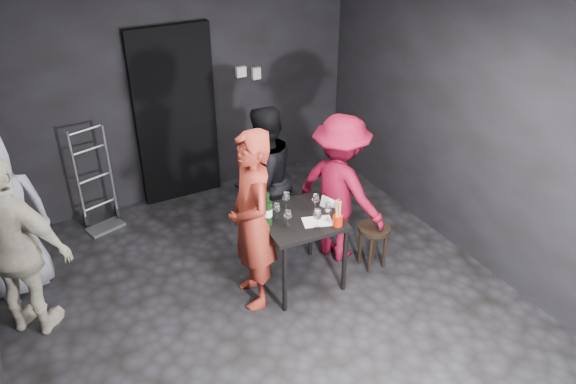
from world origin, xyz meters
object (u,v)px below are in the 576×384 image
bystander_cream (14,240)px  bystander_grey (2,210)px  stool (374,235)px  server_red (251,209)px  hand_truck (101,209)px  wine_bottle (268,212)px  tasting_table (299,226)px  man_maroon (340,186)px  woman_black (264,176)px  breadstick_cup (338,213)px

bystander_cream → bystander_grey: size_ratio=1.07×
stool → server_red: server_red is taller
hand_truck → server_red: 2.32m
stool → bystander_cream: size_ratio=0.25×
server_red → bystander_cream: size_ratio=1.05×
wine_bottle → stool: bearing=-8.2°
bystander_grey → bystander_cream: bearing=84.8°
tasting_table → stool: (0.79, -0.13, -0.28)m
hand_truck → bystander_cream: 1.80m
man_maroon → bystander_grey: (-3.00, 0.98, 0.06)m
bystander_grey → wine_bottle: bearing=141.2°
tasting_table → bystander_cream: size_ratio=0.40×
stool → tasting_table: bearing=170.3°
wine_bottle → man_maroon: bearing=11.7°
tasting_table → stool: tasting_table is taller
bystander_cream → server_red: bearing=-157.6°
woman_black → bystander_grey: 2.46m
woman_black → bystander_cream: (-2.37, -0.24, 0.13)m
bystander_grey → server_red: bearing=138.0°
server_red → wine_bottle: (0.18, 0.04, -0.11)m
server_red → wine_bottle: server_red is taller
man_maroon → breadstick_cup: bearing=124.5°
hand_truck → wine_bottle: (1.18, -1.90, 0.66)m
tasting_table → bystander_grey: bystander_grey is taller
man_maroon → hand_truck: bearing=29.5°
tasting_table → bystander_grey: 2.71m
hand_truck → bystander_cream: bearing=-139.3°
tasting_table → woman_black: size_ratio=0.46×
tasting_table → bystander_cream: (-2.37, 0.53, 0.29)m
man_maroon → wine_bottle: 0.91m
stool → hand_truck: bearing=137.9°
woman_black → stool: bearing=109.7°
server_red → bystander_grey: 2.28m
server_red → breadstick_cup: bearing=76.9°
bystander_grey → breadstick_cup: (2.66, -1.47, 0.00)m
stool → man_maroon: man_maroon is taller
tasting_table → hand_truck: bearing=127.8°
breadstick_cup → wine_bottle: bearing=150.6°
stool → server_red: 1.42m
hand_truck → bystander_grey: bearing=-158.8°
tasting_table → bystander_cream: bystander_cream is taller
stool → server_red: size_ratio=0.24×
man_maroon → bystander_cream: (-2.95, 0.32, 0.12)m
breadstick_cup → woman_black: bearing=102.5°
wine_bottle → breadstick_cup: size_ratio=1.17×
hand_truck → stool: (2.28, -2.06, 0.15)m
hand_truck → stool: hand_truck is taller
bystander_cream → wine_bottle: bystander_cream is taller
server_red → woman_black: server_red is taller
man_maroon → woman_black: bearing=24.8°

